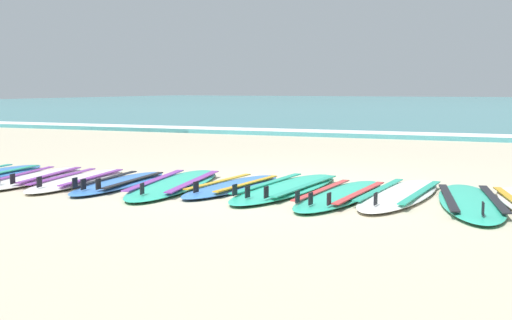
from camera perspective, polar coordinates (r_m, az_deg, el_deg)
name	(u,v)px	position (r m, az deg, el deg)	size (l,w,h in m)	color
ground_plane	(268,188)	(7.44, 0.99, -2.42)	(80.00, 80.00, 0.00)	#C1B599
sea	(495,104)	(44.52, 19.51, 4.45)	(80.00, 60.00, 0.10)	teal
wave_foam_strip	(405,136)	(15.17, 12.48, 2.03)	(80.00, 0.92, 0.11)	white
surfboard_1	(36,177)	(8.49, -18.06, -1.41)	(0.95, 2.16, 0.18)	white
surfboard_2	(78,180)	(8.13, -14.79, -1.63)	(0.86, 2.16, 0.18)	white
surfboard_3	(120,183)	(7.79, -11.41, -1.89)	(0.70, 2.02, 0.18)	#3875CC
surfboard_4	(175,184)	(7.61, -6.86, -2.00)	(1.10, 2.59, 0.18)	#2DB793
surfboard_5	(233,186)	(7.39, -1.94, -2.20)	(0.63, 1.98, 0.18)	#3875CC
surfboard_6	(287,188)	(7.26, 2.62, -2.36)	(0.72, 2.46, 0.18)	#2DB793
surfboard_7	(341,195)	(6.83, 7.19, -2.93)	(0.65, 2.22, 0.18)	#2DB793
surfboard_8	(400,194)	(6.97, 12.07, -2.85)	(0.69, 2.33, 0.18)	white
surfboard_9	(471,202)	(6.70, 17.66, -3.36)	(1.01, 2.34, 0.18)	#2DB793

